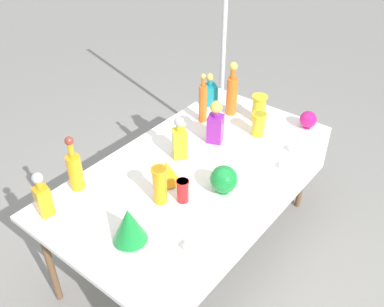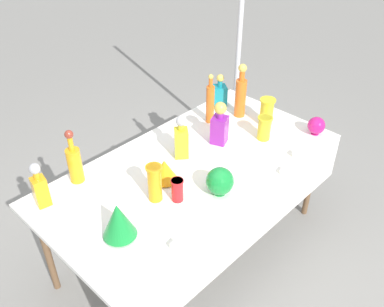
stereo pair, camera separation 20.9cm
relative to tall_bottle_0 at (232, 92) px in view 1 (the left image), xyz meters
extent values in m
plane|color=gray|center=(-0.71, -0.19, -0.94)|extent=(40.00, 40.00, 0.00)
cube|color=white|center=(-0.71, -0.19, -0.20)|extent=(2.00, 1.02, 0.03)
cube|color=white|center=(-0.71, -0.70, -0.36)|extent=(2.00, 0.01, 0.36)
cylinder|color=brown|center=(0.19, -0.59, -0.58)|extent=(0.04, 0.04, 0.73)
cylinder|color=brown|center=(-1.61, 0.22, -0.58)|extent=(0.04, 0.04, 0.73)
cylinder|color=brown|center=(0.19, 0.22, -0.58)|extent=(0.04, 0.04, 0.73)
cylinder|color=orange|center=(0.00, 0.00, -0.04)|extent=(0.08, 0.08, 0.29)
cylinder|color=orange|center=(0.00, 0.00, 0.15)|extent=(0.04, 0.04, 0.08)
sphere|color=gold|center=(0.00, 0.00, 0.21)|extent=(0.06, 0.06, 0.06)
cylinder|color=orange|center=(-1.31, 0.23, -0.07)|extent=(0.09, 0.09, 0.23)
cylinder|color=orange|center=(-1.31, 0.23, 0.09)|extent=(0.03, 0.03, 0.10)
sphere|color=maroon|center=(-1.31, 0.23, 0.16)|extent=(0.05, 0.05, 0.05)
cylinder|color=orange|center=(-0.22, 0.10, -0.04)|extent=(0.06, 0.06, 0.29)
cylinder|color=orange|center=(-0.22, 0.10, 0.14)|extent=(0.03, 0.03, 0.07)
sphere|color=gold|center=(-0.22, 0.10, 0.18)|extent=(0.04, 0.04, 0.04)
cube|color=yellow|center=(-0.68, -0.06, -0.08)|extent=(0.12, 0.12, 0.20)
cylinder|color=yellow|center=(-0.68, -0.06, 0.05)|extent=(0.04, 0.04, 0.05)
sphere|color=#B2B2B7|center=(-0.68, -0.06, 0.09)|extent=(0.07, 0.07, 0.07)
cube|color=purple|center=(-0.38, -0.13, -0.08)|extent=(0.13, 0.13, 0.20)
cylinder|color=purple|center=(-0.38, -0.13, 0.04)|extent=(0.05, 0.05, 0.05)
sphere|color=gold|center=(-0.38, -0.13, 0.09)|extent=(0.08, 0.08, 0.08)
cube|color=teal|center=(0.02, 0.22, -0.10)|extent=(0.14, 0.14, 0.16)
cylinder|color=teal|center=(0.02, 0.22, 0.01)|extent=(0.04, 0.04, 0.05)
sphere|color=gold|center=(0.02, 0.22, 0.05)|extent=(0.06, 0.06, 0.06)
cube|color=orange|center=(-1.57, 0.18, -0.09)|extent=(0.09, 0.09, 0.19)
cylinder|color=orange|center=(-1.57, 0.18, 0.03)|extent=(0.03, 0.03, 0.05)
sphere|color=#B2B2B7|center=(-1.57, 0.18, 0.08)|extent=(0.06, 0.06, 0.06)
cylinder|color=red|center=(-1.00, -0.35, -0.11)|extent=(0.07, 0.07, 0.15)
cylinder|color=red|center=(-1.00, -0.35, -0.04)|extent=(0.08, 0.08, 0.01)
cylinder|color=yellow|center=(-0.13, -0.32, -0.10)|extent=(0.09, 0.09, 0.17)
cylinder|color=yellow|center=(-0.13, -0.32, -0.01)|extent=(0.11, 0.11, 0.01)
cylinder|color=yellow|center=(0.04, -0.22, -0.08)|extent=(0.10, 0.10, 0.20)
cylinder|color=yellow|center=(0.04, -0.22, 0.02)|extent=(0.12, 0.12, 0.01)
cylinder|color=orange|center=(-1.09, -0.25, -0.06)|extent=(0.08, 0.08, 0.24)
cylinder|color=orange|center=(-1.09, -0.25, 0.05)|extent=(0.10, 0.10, 0.01)
cylinder|color=#198C38|center=(-1.42, -0.33, -0.18)|extent=(0.09, 0.09, 0.01)
cone|color=#198C38|center=(-1.42, -0.33, -0.07)|extent=(0.18, 0.18, 0.21)
cylinder|color=orange|center=(-0.94, -0.17, -0.18)|extent=(0.09, 0.09, 0.01)
cone|color=orange|center=(-0.94, -0.17, -0.10)|extent=(0.16, 0.16, 0.14)
cylinder|color=#C61972|center=(0.18, -0.56, -0.18)|extent=(0.06, 0.06, 0.01)
sphere|color=#C61972|center=(0.18, -0.56, -0.11)|extent=(0.12, 0.12, 0.12)
cylinder|color=#198C38|center=(-0.79, -0.49, -0.18)|extent=(0.08, 0.08, 0.01)
sphere|color=#198C38|center=(-0.79, -0.49, -0.09)|extent=(0.17, 0.17, 0.17)
cube|color=white|center=(-1.28, -0.59, -0.16)|extent=(0.05, 0.02, 0.04)
cube|color=white|center=(-0.16, -0.60, -0.16)|extent=(0.06, 0.02, 0.04)
cube|color=white|center=(-0.36, -0.64, -0.17)|extent=(0.06, 0.02, 0.03)
cylinder|color=silver|center=(0.53, 0.45, 0.21)|extent=(0.04, 0.04, 2.30)
cylinder|color=#333338|center=(0.53, 0.45, -0.92)|extent=(0.18, 0.18, 0.04)
camera|label=1|loc=(-2.43, -1.55, 1.50)|focal=40.00mm
camera|label=2|loc=(-2.29, -1.71, 1.50)|focal=40.00mm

